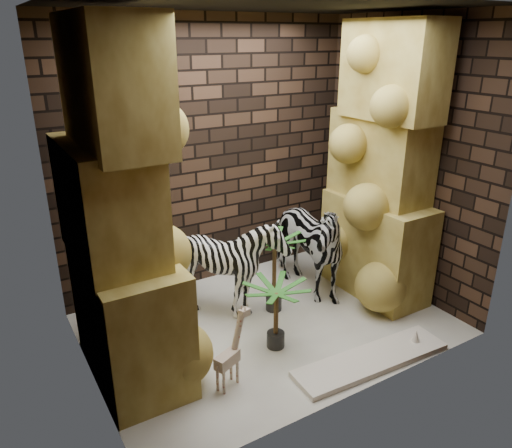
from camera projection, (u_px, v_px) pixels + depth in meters
floor at (269, 324)px, 5.02m from camera, size 3.50×3.50×0.00m
ceiling at (272, 5)px, 3.93m from camera, size 3.50×3.50×0.00m
wall_back at (210, 156)px, 5.47m from camera, size 3.50×0.00×3.50m
wall_front at (365, 227)px, 3.47m from camera, size 3.50×0.00×3.50m
wall_left at (72, 218)px, 3.63m from camera, size 0.00×3.00×3.00m
wall_right at (405, 160)px, 5.31m from camera, size 0.00×3.00×3.00m
rock_pillar_left at (119, 210)px, 3.80m from camera, size 0.68×1.30×3.00m
rock_pillar_right at (383, 164)px, 5.15m from camera, size 0.58×1.25×3.00m
zebra_right at (302, 235)px, 5.41m from camera, size 0.66×1.19×1.39m
zebra_left at (230, 270)px, 5.03m from camera, size 0.97×1.17×1.01m
giraffe_toy at (227, 352)px, 4.00m from camera, size 0.37×0.24×0.69m
palm_front at (274, 273)px, 5.12m from camera, size 0.36×0.36×0.87m
palm_back at (276, 316)px, 4.54m from camera, size 0.36×0.36×0.67m
surfboard at (371, 360)px, 4.42m from camera, size 1.55×0.46×0.05m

